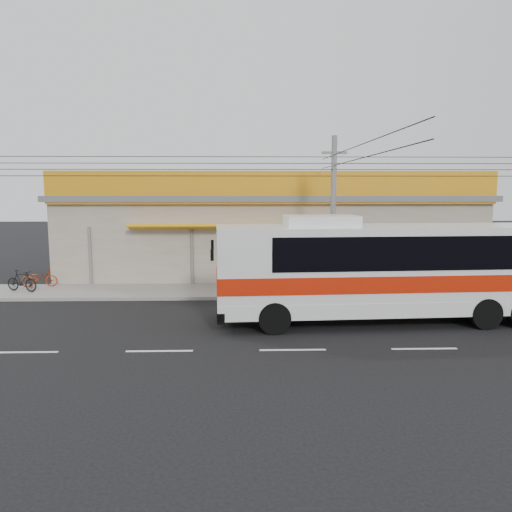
% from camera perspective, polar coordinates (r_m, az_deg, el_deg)
% --- Properties ---
extents(ground, '(120.00, 120.00, 0.00)m').
position_cam_1_polar(ground, '(17.69, 3.40, -8.14)').
color(ground, black).
rests_on(ground, ground).
extents(sidewalk, '(30.00, 3.20, 0.15)m').
position_cam_1_polar(sidewalk, '(23.49, 2.14, -4.01)').
color(sidewalk, gray).
rests_on(sidewalk, ground).
extents(lane_markings, '(50.00, 0.12, 0.01)m').
position_cam_1_polar(lane_markings, '(15.31, 4.22, -10.67)').
color(lane_markings, silver).
rests_on(lane_markings, ground).
extents(storefront_building, '(22.60, 9.20, 5.70)m').
position_cam_1_polar(storefront_building, '(28.65, 1.44, 2.59)').
color(storefront_building, gray).
rests_on(storefront_building, ground).
extents(coach_bus, '(12.78, 3.38, 3.90)m').
position_cam_1_polar(coach_bus, '(18.68, 15.89, -1.04)').
color(coach_bus, silver).
rests_on(coach_bus, ground).
extents(motorbike_red, '(1.71, 0.84, 0.86)m').
position_cam_1_polar(motorbike_red, '(26.16, -23.49, -2.32)').
color(motorbike_red, '#932A0A').
rests_on(motorbike_red, sidewalk).
extents(motorbike_dark, '(1.70, 0.97, 0.98)m').
position_cam_1_polar(motorbike_dark, '(25.32, -25.21, -2.58)').
color(motorbike_dark, black).
rests_on(motorbike_dark, sidewalk).
extents(utility_pole, '(34.00, 14.00, 7.04)m').
position_cam_1_polar(utility_pole, '(21.54, 8.90, 10.19)').
color(utility_pole, '#5F5F5C').
rests_on(utility_pole, ground).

